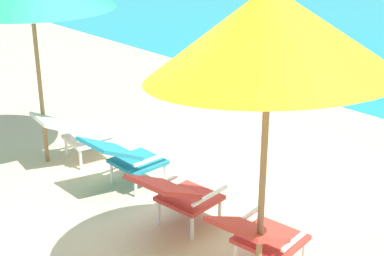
% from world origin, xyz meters
% --- Properties ---
extents(ground_plane, '(40.00, 40.00, 0.00)m').
position_xyz_m(ground_plane, '(0.00, 4.00, 0.00)').
color(ground_plane, '#CCB78E').
extents(lounge_chair_far_left, '(0.65, 0.94, 0.68)m').
position_xyz_m(lounge_chair_far_left, '(-1.50, -0.31, 0.40)').
color(lounge_chair_far_left, silver).
rests_on(lounge_chair_far_left, ground_plane).
extents(lounge_chair_near_left, '(0.56, 0.88, 0.68)m').
position_xyz_m(lounge_chair_near_left, '(-0.53, -0.27, 0.40)').
color(lounge_chair_near_left, teal).
rests_on(lounge_chair_near_left, ground_plane).
extents(lounge_chair_near_right, '(0.63, 0.93, 0.68)m').
position_xyz_m(lounge_chair_near_right, '(0.51, -0.40, 0.40)').
color(lounge_chair_near_right, red).
rests_on(lounge_chair_near_right, ground_plane).
extents(lounge_chair_far_right, '(0.65, 0.94, 0.68)m').
position_xyz_m(lounge_chair_far_right, '(1.52, -0.37, 0.40)').
color(lounge_chair_far_right, red).
rests_on(lounge_chair_far_right, ground_plane).
extents(beach_umbrella_right, '(2.08, 2.04, 2.56)m').
position_xyz_m(beach_umbrella_right, '(1.72, -0.60, 2.17)').
color(beach_umbrella_right, olive).
rests_on(beach_umbrella_right, ground_plane).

